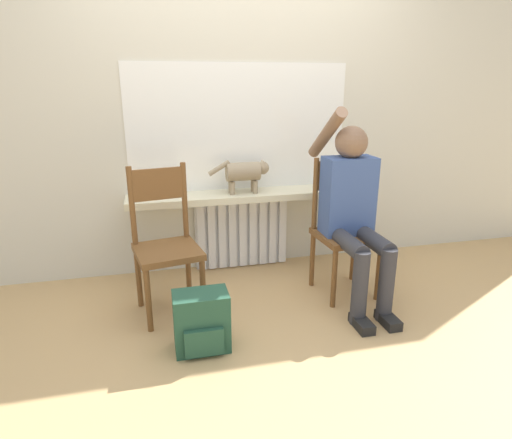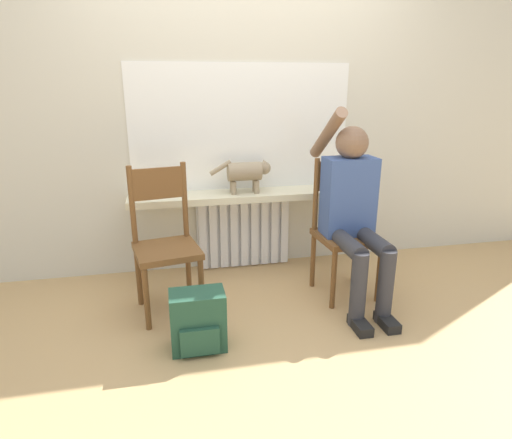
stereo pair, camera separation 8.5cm
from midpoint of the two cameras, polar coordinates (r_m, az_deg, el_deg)
The scene contains 10 objects.
ground_plane at distance 2.60m, azimuth 4.08°, elevation -16.11°, with size 12.00×12.00×0.00m, color tan.
wall_with_window at distance 3.36m, azimuth -1.33°, elevation 16.10°, with size 7.00×0.06×2.70m.
radiator at distance 3.48m, azimuth -0.97°, elevation -1.53°, with size 0.75×0.08×0.60m.
windowsill at distance 3.29m, azimuth -0.66°, elevation 3.23°, with size 1.76×0.30×0.05m.
window_glass at distance 3.34m, azimuth -1.19°, elevation 12.14°, with size 1.69×0.01×0.94m.
chair_left at distance 2.80m, azimuth -11.20°, elevation -2.81°, with size 0.46×0.46×0.96m.
chair_right at distance 3.05m, azimuth 12.46°, elevation -1.13°, with size 0.42×0.42×0.96m.
person at distance 2.90m, azimuth 13.73°, elevation 1.59°, with size 0.36×0.98×1.31m.
cat at distance 3.23m, azimuth -0.49°, elevation 6.34°, with size 0.47×0.14×0.26m.
backpack at distance 2.48m, azimuth -6.74°, elevation -13.34°, with size 0.31×0.22×0.35m.
Camera 2 is at (-0.57, -2.08, 1.45)m, focal length 30.00 mm.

